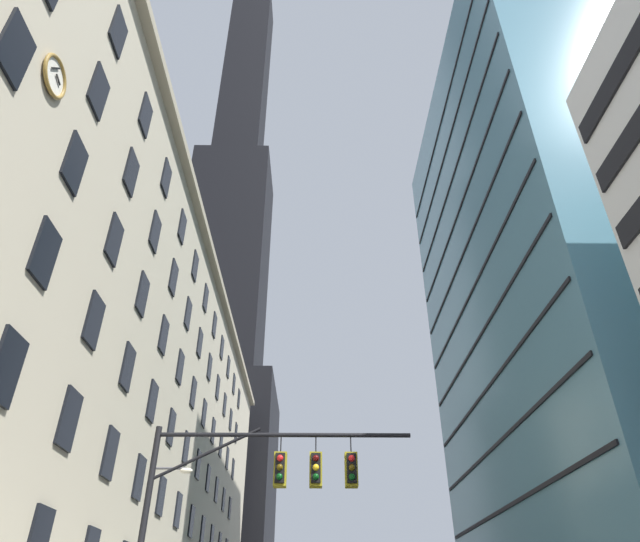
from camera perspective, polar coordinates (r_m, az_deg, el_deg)
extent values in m
cube|color=#B2A88E|center=(47.31, -21.28, -14.58)|extent=(13.54, 71.86, 29.55)
cube|color=#9E937A|center=(51.26, -10.79, -0.13)|extent=(0.70, 71.86, 0.60)
cube|color=black|center=(22.70, -27.32, -23.76)|extent=(0.14, 1.40, 2.20)
cube|color=black|center=(19.27, -29.82, -8.68)|extent=(0.14, 1.40, 2.20)
cube|color=black|center=(23.50, -24.70, -13.82)|extent=(0.14, 1.40, 2.20)
cube|color=black|center=(27.99, -21.05, -17.30)|extent=(0.14, 1.40, 2.20)
cube|color=black|center=(32.62, -18.33, -19.76)|extent=(0.14, 1.40, 2.20)
cube|color=black|center=(37.35, -16.24, -21.57)|extent=(0.14, 1.40, 2.20)
cube|color=black|center=(42.14, -14.59, -22.96)|extent=(0.14, 1.40, 2.20)
cube|color=black|center=(46.97, -13.25, -24.05)|extent=(0.14, 1.40, 2.20)
cube|color=black|center=(51.84, -12.15, -24.93)|extent=(0.14, 1.40, 2.20)
cube|color=black|center=(56.73, -11.22, -25.65)|extent=(0.14, 1.40, 2.20)
cube|color=black|center=(21.06, -26.75, 1.69)|extent=(0.14, 1.40, 2.20)
cube|color=black|center=(24.99, -22.51, -4.78)|extent=(0.14, 1.40, 2.20)
cube|color=black|center=(29.25, -19.42, -9.43)|extent=(0.14, 1.40, 2.20)
cube|color=black|center=(33.71, -17.08, -12.85)|extent=(0.14, 1.40, 2.20)
cube|color=black|center=(38.30, -15.26, -15.45)|extent=(0.14, 1.40, 2.20)
cube|color=black|center=(42.99, -13.79, -17.47)|extent=(0.14, 1.40, 2.20)
cube|color=black|center=(47.74, -12.59, -19.09)|extent=(0.14, 1.40, 2.20)
cube|color=black|center=(52.53, -11.59, -20.41)|extent=(0.14, 1.40, 2.20)
cube|color=black|center=(57.36, -10.75, -21.50)|extent=(0.14, 1.40, 2.20)
cube|color=black|center=(62.22, -10.03, -22.42)|extent=(0.14, 1.40, 2.20)
cube|color=black|center=(67.10, -9.40, -23.20)|extent=(0.14, 1.40, 2.20)
cube|color=black|center=(20.50, -29.17, 19.55)|extent=(0.14, 1.40, 2.20)
cube|color=black|center=(23.48, -24.21, 10.19)|extent=(0.14, 1.40, 2.20)
cube|color=black|center=(27.06, -20.67, 3.07)|extent=(0.14, 1.40, 2.20)
cube|color=black|center=(31.03, -18.03, -2.32)|extent=(0.14, 1.40, 2.20)
cube|color=black|center=(35.27, -15.99, -6.45)|extent=(0.14, 1.40, 2.20)
cube|color=black|center=(39.68, -14.38, -9.68)|extent=(0.14, 1.40, 2.20)
cube|color=black|center=(44.22, -13.07, -12.24)|extent=(0.14, 1.40, 2.20)
cube|color=black|center=(48.85, -11.99, -14.32)|extent=(0.14, 1.40, 2.20)
cube|color=black|center=(53.55, -11.08, -16.03)|extent=(0.14, 1.40, 2.20)
cube|color=black|center=(58.29, -10.31, -17.46)|extent=(0.14, 1.40, 2.20)
cube|color=black|center=(63.08, -9.65, -18.68)|extent=(0.14, 1.40, 2.20)
cube|color=black|center=(67.90, -9.07, -19.72)|extent=(0.14, 1.40, 2.20)
cube|color=black|center=(26.34, -22.09, 16.96)|extent=(0.14, 1.40, 2.20)
cube|color=black|center=(29.58, -19.09, 9.69)|extent=(0.14, 1.40, 2.20)
cube|color=black|center=(33.25, -16.81, 3.92)|extent=(0.14, 1.40, 2.20)
cube|color=black|center=(37.24, -15.03, -0.67)|extent=(0.14, 1.40, 2.20)
cube|color=black|center=(41.44, -13.60, -4.34)|extent=(0.14, 1.40, 2.20)
cube|color=black|center=(45.81, -12.42, -7.33)|extent=(0.14, 1.40, 2.20)
cube|color=black|center=(50.29, -11.45, -9.79)|extent=(0.14, 1.40, 2.20)
cube|color=black|center=(54.86, -10.62, -11.84)|extent=(0.14, 1.40, 2.20)
cube|color=black|center=(59.51, -9.91, -13.57)|extent=(0.14, 1.40, 2.20)
cube|color=black|center=(64.20, -9.29, -15.05)|extent=(0.14, 1.40, 2.20)
cube|color=black|center=(68.94, -8.76, -16.32)|extent=(0.14, 1.40, 2.20)
cube|color=black|center=(29.53, -20.30, 22.32)|extent=(0.14, 1.40, 2.20)
cube|color=black|center=(32.45, -17.73, 15.21)|extent=(0.14, 1.40, 2.20)
cube|color=black|center=(35.83, -15.75, 9.32)|extent=(0.14, 1.40, 2.20)
cube|color=black|center=(39.56, -14.17, 4.49)|extent=(0.14, 1.40, 2.20)
cube|color=black|center=(43.54, -12.89, 0.52)|extent=(0.14, 1.40, 2.20)
cube|color=black|center=(47.71, -11.84, -2.78)|extent=(0.14, 1.40, 2.20)
cube|color=black|center=(52.03, -10.95, -5.54)|extent=(0.14, 1.40, 2.20)
cube|color=black|center=(56.46, -10.19, -7.86)|extent=(0.14, 1.40, 2.20)
cube|color=black|center=(60.98, -9.54, -9.85)|extent=(0.14, 1.40, 2.20)
cube|color=black|center=(65.57, -8.97, -11.56)|extent=(0.14, 1.40, 2.20)
cube|color=black|center=(70.22, -8.47, -13.04)|extent=(0.14, 1.40, 2.20)
torus|color=olive|center=(22.54, -25.88, 17.77)|extent=(0.14, 1.58, 1.58)
cylinder|color=silver|center=(22.56, -25.98, 17.76)|extent=(0.05, 1.36, 1.36)
cube|color=black|center=(22.66, -25.61, 17.54)|extent=(0.03, 0.41, 0.19)
cube|color=black|center=(22.59, -25.84, 18.49)|extent=(0.03, 0.42, 0.51)
cube|color=black|center=(98.16, -12.50, -22.27)|extent=(23.54, 23.54, 36.84)
cube|color=black|center=(114.86, -9.86, 0.41)|extent=(16.48, 16.48, 53.59)
cube|color=black|center=(155.87, -7.68, 19.30)|extent=(10.59, 10.59, 66.99)
cube|color=teal|center=(49.61, 25.67, -1.36)|extent=(18.56, 31.49, 49.81)
cube|color=black|center=(40.50, 18.94, -22.24)|extent=(0.12, 30.49, 0.24)
cube|color=black|center=(41.31, 17.92, -16.84)|extent=(0.12, 30.49, 0.24)
cube|color=black|center=(42.48, 17.00, -11.68)|extent=(0.12, 30.49, 0.24)
cube|color=black|center=(43.99, 16.17, -6.84)|extent=(0.12, 30.49, 0.24)
cube|color=black|center=(45.80, 15.42, -2.35)|extent=(0.12, 30.49, 0.24)
cube|color=black|center=(47.87, 14.73, 1.78)|extent=(0.12, 30.49, 0.24)
cube|color=black|center=(50.18, 14.10, 5.55)|extent=(0.12, 30.49, 0.24)
cube|color=black|center=(52.69, 13.52, 8.97)|extent=(0.12, 30.49, 0.24)
cube|color=black|center=(55.38, 12.98, 12.07)|extent=(0.12, 30.49, 0.24)
cube|color=black|center=(58.22, 12.49, 14.87)|extent=(0.12, 30.49, 0.24)
cylinder|color=black|center=(18.55, -3.73, -16.69)|extent=(8.18, 0.14, 0.14)
cylinder|color=black|center=(18.68, -11.73, -18.14)|extent=(3.36, 0.10, 1.69)
cylinder|color=black|center=(18.48, -4.09, -17.57)|extent=(0.04, 0.04, 0.60)
cube|color=black|center=(18.29, -4.19, -19.84)|extent=(0.30, 0.30, 0.90)
cube|color=olive|center=(18.46, -4.16, -19.96)|extent=(0.40, 0.40, 1.04)
sphere|color=red|center=(18.20, -4.18, -18.87)|extent=(0.20, 0.20, 0.20)
sphere|color=#4B3A08|center=(18.14, -4.22, -19.73)|extent=(0.20, 0.20, 0.20)
sphere|color=#083D10|center=(18.08, -4.26, -20.59)|extent=(0.20, 0.20, 0.20)
cylinder|color=black|center=(18.45, -0.43, -17.63)|extent=(0.04, 0.04, 0.60)
cube|color=black|center=(18.27, -0.44, -19.90)|extent=(0.30, 0.30, 0.90)
cube|color=olive|center=(18.43, -0.45, -20.02)|extent=(0.40, 0.40, 1.04)
sphere|color=#450808|center=(18.17, -0.44, -18.92)|extent=(0.20, 0.20, 0.20)
sphere|color=yellow|center=(18.11, -0.44, -19.79)|extent=(0.20, 0.20, 0.20)
sphere|color=#083D10|center=(18.05, -0.44, -20.65)|extent=(0.20, 0.20, 0.20)
cylinder|color=black|center=(18.49, 3.23, -17.61)|extent=(0.04, 0.04, 0.60)
cube|color=black|center=(18.30, 3.31, -19.88)|extent=(0.30, 0.30, 0.90)
cube|color=olive|center=(18.47, 3.27, -20.00)|extent=(0.40, 0.40, 1.04)
sphere|color=red|center=(18.21, 3.31, -18.91)|extent=(0.20, 0.20, 0.20)
sphere|color=#4B3A08|center=(18.15, 3.34, -19.76)|extent=(0.20, 0.20, 0.20)
sphere|color=#083D10|center=(18.09, 3.37, -20.63)|extent=(0.20, 0.20, 0.20)
cylinder|color=#47474C|center=(26.28, -15.41, -19.21)|extent=(1.49, 0.10, 0.10)
ellipsoid|color=#EFE5C6|center=(26.09, -13.76, -19.56)|extent=(0.56, 0.32, 0.24)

